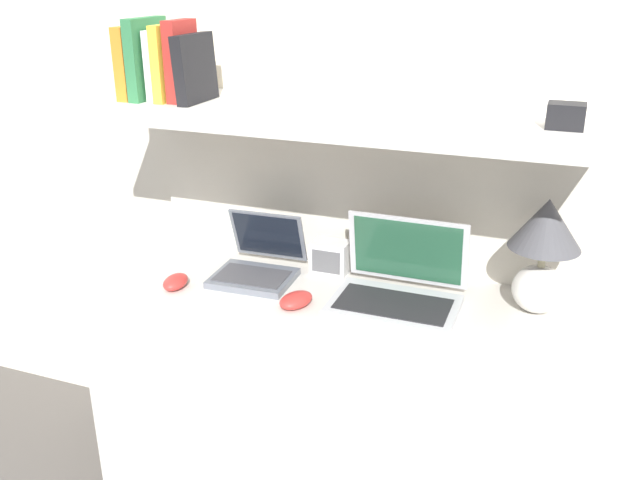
{
  "coord_description": "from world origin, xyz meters",
  "views": [
    {
      "loc": [
        0.57,
        -1.37,
        1.65
      ],
      "look_at": [
        -0.04,
        0.26,
        0.95
      ],
      "focal_mm": 38.0,
      "sensor_mm": 36.0,
      "label": 1
    }
  ],
  "objects_px": {
    "computer_mouse": "(296,300)",
    "second_mouse": "(176,282)",
    "laptop_small": "(258,264)",
    "router_box": "(330,257)",
    "book_black": "(195,68)",
    "laptop_large": "(398,288)",
    "book_yellow": "(170,63)",
    "book_orange": "(135,62)",
    "book_green": "(147,59)",
    "shelf_gadget": "(566,116)",
    "table_lamp": "(544,247)",
    "book_red": "(181,61)",
    "book_white": "(159,65)"
  },
  "relations": [
    {
      "from": "book_yellow",
      "to": "laptop_large",
      "type": "bearing_deg",
      "value": -2.68
    },
    {
      "from": "second_mouse",
      "to": "book_black",
      "type": "height_order",
      "value": "book_black"
    },
    {
      "from": "book_yellow",
      "to": "book_red",
      "type": "height_order",
      "value": "book_red"
    },
    {
      "from": "laptop_large",
      "to": "laptop_small",
      "type": "bearing_deg",
      "value": 176.89
    },
    {
      "from": "laptop_small",
      "to": "book_orange",
      "type": "xyz_separation_m",
      "value": [
        -0.38,
        0.01,
        0.58
      ]
    },
    {
      "from": "book_green",
      "to": "shelf_gadget",
      "type": "height_order",
      "value": "book_green"
    },
    {
      "from": "book_orange",
      "to": "book_green",
      "type": "height_order",
      "value": "book_green"
    },
    {
      "from": "laptop_large",
      "to": "shelf_gadget",
      "type": "distance_m",
      "value": 0.63
    },
    {
      "from": "book_orange",
      "to": "book_red",
      "type": "height_order",
      "value": "book_red"
    },
    {
      "from": "router_box",
      "to": "book_yellow",
      "type": "bearing_deg",
      "value": -168.15
    },
    {
      "from": "laptop_large",
      "to": "table_lamp",
      "type": "bearing_deg",
      "value": 13.45
    },
    {
      "from": "laptop_small",
      "to": "book_yellow",
      "type": "distance_m",
      "value": 0.64
    },
    {
      "from": "computer_mouse",
      "to": "book_green",
      "type": "xyz_separation_m",
      "value": [
        -0.52,
        0.15,
        0.61
      ]
    },
    {
      "from": "laptop_small",
      "to": "book_red",
      "type": "xyz_separation_m",
      "value": [
        -0.22,
        0.01,
        0.59
      ]
    },
    {
      "from": "computer_mouse",
      "to": "book_yellow",
      "type": "height_order",
      "value": "book_yellow"
    },
    {
      "from": "table_lamp",
      "to": "second_mouse",
      "type": "height_order",
      "value": "table_lamp"
    },
    {
      "from": "laptop_large",
      "to": "book_yellow",
      "type": "xyz_separation_m",
      "value": [
        -0.7,
        0.03,
        0.58
      ]
    },
    {
      "from": "laptop_small",
      "to": "computer_mouse",
      "type": "distance_m",
      "value": 0.23
    },
    {
      "from": "book_orange",
      "to": "computer_mouse",
      "type": "bearing_deg",
      "value": -15.3
    },
    {
      "from": "book_yellow",
      "to": "book_red",
      "type": "bearing_deg",
      "value": 0.0
    },
    {
      "from": "router_box",
      "to": "book_white",
      "type": "relative_size",
      "value": 0.57
    },
    {
      "from": "book_yellow",
      "to": "book_black",
      "type": "distance_m",
      "value": 0.08
    },
    {
      "from": "computer_mouse",
      "to": "router_box",
      "type": "relative_size",
      "value": 1.14
    },
    {
      "from": "second_mouse",
      "to": "book_black",
      "type": "bearing_deg",
      "value": 85.66
    },
    {
      "from": "router_box",
      "to": "book_black",
      "type": "distance_m",
      "value": 0.68
    },
    {
      "from": "second_mouse",
      "to": "book_white",
      "type": "relative_size",
      "value": 0.52
    },
    {
      "from": "laptop_small",
      "to": "book_red",
      "type": "height_order",
      "value": "book_red"
    },
    {
      "from": "book_yellow",
      "to": "shelf_gadget",
      "type": "height_order",
      "value": "book_yellow"
    },
    {
      "from": "book_red",
      "to": "book_black",
      "type": "bearing_deg",
      "value": 0.0
    },
    {
      "from": "laptop_large",
      "to": "book_yellow",
      "type": "relative_size",
      "value": 1.65
    },
    {
      "from": "book_green",
      "to": "laptop_large",
      "type": "bearing_deg",
      "value": -2.42
    },
    {
      "from": "book_orange",
      "to": "book_yellow",
      "type": "relative_size",
      "value": 0.97
    },
    {
      "from": "router_box",
      "to": "book_green",
      "type": "relative_size",
      "value": 0.49
    },
    {
      "from": "laptop_small",
      "to": "book_green",
      "type": "height_order",
      "value": "book_green"
    },
    {
      "from": "table_lamp",
      "to": "second_mouse",
      "type": "distance_m",
      "value": 1.04
    },
    {
      "from": "shelf_gadget",
      "to": "laptop_small",
      "type": "bearing_deg",
      "value": -179.38
    },
    {
      "from": "table_lamp",
      "to": "router_box",
      "type": "height_order",
      "value": "table_lamp"
    },
    {
      "from": "book_orange",
      "to": "book_yellow",
      "type": "xyz_separation_m",
      "value": [
        0.12,
        0.0,
        0.0
      ]
    },
    {
      "from": "laptop_large",
      "to": "router_box",
      "type": "xyz_separation_m",
      "value": [
        -0.25,
        0.13,
        0.0
      ]
    },
    {
      "from": "shelf_gadget",
      "to": "book_black",
      "type": "bearing_deg",
      "value": 180.0
    },
    {
      "from": "laptop_large",
      "to": "router_box",
      "type": "relative_size",
      "value": 3.11
    },
    {
      "from": "router_box",
      "to": "book_black",
      "type": "relative_size",
      "value": 0.59
    },
    {
      "from": "computer_mouse",
      "to": "second_mouse",
      "type": "height_order",
      "value": "same"
    },
    {
      "from": "book_orange",
      "to": "book_black",
      "type": "distance_m",
      "value": 0.2
    },
    {
      "from": "router_box",
      "to": "book_green",
      "type": "distance_m",
      "value": 0.79
    },
    {
      "from": "book_white",
      "to": "shelf_gadget",
      "type": "xyz_separation_m",
      "value": [
        1.11,
        0.0,
        -0.07
      ]
    },
    {
      "from": "table_lamp",
      "to": "book_yellow",
      "type": "relative_size",
      "value": 1.52
    },
    {
      "from": "table_lamp",
      "to": "book_orange",
      "type": "distance_m",
      "value": 1.26
    },
    {
      "from": "router_box",
      "to": "book_red",
      "type": "distance_m",
      "value": 0.72
    },
    {
      "from": "laptop_large",
      "to": "book_green",
      "type": "bearing_deg",
      "value": 177.58
    }
  ]
}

